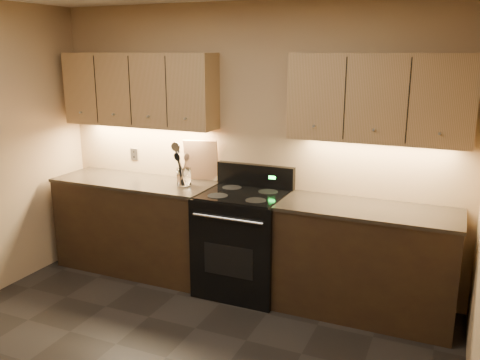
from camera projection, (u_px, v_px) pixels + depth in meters
name	position (u px, v px, depth m)	size (l,w,h in m)	color
wall_back	(249.00, 146.00, 4.75)	(4.00, 0.04, 2.60)	tan
counter_left	(137.00, 225.00, 5.12)	(1.62, 0.62, 0.93)	black
counter_right	(365.00, 261.00, 4.23)	(1.46, 0.62, 0.93)	black
stove	(243.00, 241.00, 4.64)	(0.76, 0.68, 1.14)	black
upper_cab_left	(139.00, 90.00, 4.92)	(1.60, 0.30, 0.70)	tan
upper_cab_right	(379.00, 98.00, 4.03)	(1.44, 0.30, 0.70)	tan
outlet_plate	(134.00, 154.00, 5.30)	(0.09, 0.01, 0.12)	#B2B5BA
utensil_crock	(184.00, 177.00, 4.78)	(0.14, 0.14, 0.17)	white
cutting_board	(201.00, 160.00, 4.93)	(0.33, 0.02, 0.42)	tan
wooden_spoon	(180.00, 168.00, 4.76)	(0.06, 0.06, 0.31)	tan
black_spoon	(184.00, 167.00, 4.77)	(0.06, 0.06, 0.33)	black
black_turner	(183.00, 166.00, 4.73)	(0.08, 0.08, 0.36)	black
steel_skimmer	(186.00, 164.00, 4.73)	(0.09, 0.09, 0.39)	silver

